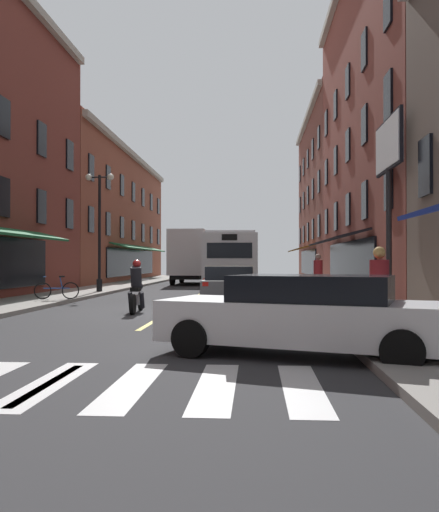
{
  "coord_description": "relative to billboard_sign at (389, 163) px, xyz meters",
  "views": [
    {
      "loc": [
        2.7,
        -16.81,
        1.6
      ],
      "look_at": [
        0.81,
        11.7,
        1.91
      ],
      "focal_mm": 37.26,
      "sensor_mm": 36.0,
      "label": 1
    }
  ],
  "objects": [
    {
      "name": "sedan_mid",
      "position": [
        -3.53,
        -8.46,
        -4.11
      ],
      "size": [
        5.06,
        3.15,
        1.37
      ],
      "color": "silver",
      "rests_on": "ground"
    },
    {
      "name": "transit_bus",
      "position": [
        -5.52,
        12.29,
        -3.2
      ],
      "size": [
        2.7,
        11.73,
        3.07
      ],
      "color": "silver",
      "rests_on": "ground"
    },
    {
      "name": "sidewalk_right",
      "position": [
        -1.15,
        -0.72,
        -4.75
      ],
      "size": [
        3.0,
        80.0,
        0.14
      ],
      "primitive_type": "cube",
      "color": "gray",
      "rests_on": "ground"
    },
    {
      "name": "lane_centre_dashes",
      "position": [
        -7.05,
        -0.97,
        -4.81
      ],
      "size": [
        0.14,
        73.9,
        0.01
      ],
      "color": "#DBCC4C",
      "rests_on": "ground"
    },
    {
      "name": "pedestrian_mid",
      "position": [
        -1.81,
        4.01,
        -3.76
      ],
      "size": [
        0.36,
        0.36,
        1.77
      ],
      "rotation": [
        0.0,
        0.0,
        1.75
      ],
      "color": "#B29947",
      "rests_on": "sidewalk_right"
    },
    {
      "name": "bicycle_mid",
      "position": [
        -12.04,
        2.65,
        -4.31
      ],
      "size": [
        1.69,
        0.51,
        0.91
      ],
      "color": "black",
      "rests_on": "sidewalk_left"
    },
    {
      "name": "motorcycle_rider",
      "position": [
        -8.06,
        -1.04,
        -4.11
      ],
      "size": [
        0.62,
        2.07,
        1.66
      ],
      "color": "black",
      "rests_on": "ground"
    },
    {
      "name": "box_truck",
      "position": [
        -8.81,
        19.99,
        -2.88
      ],
      "size": [
        2.54,
        7.43,
        3.74
      ],
      "color": "black",
      "rests_on": "ground"
    },
    {
      "name": "pedestrian_far",
      "position": [
        -2.0,
        -7.32,
        -3.78
      ],
      "size": [
        0.36,
        0.36,
        1.75
      ],
      "rotation": [
        0.0,
        0.0,
        2.63
      ],
      "color": "#66387F",
      "rests_on": "sidewalk_right"
    },
    {
      "name": "street_lamp_twin",
      "position": [
        -11.98,
        8.14,
        -1.48
      ],
      "size": [
        1.42,
        0.32,
        5.79
      ],
      "color": "black",
      "rests_on": "sidewalk_left"
    },
    {
      "name": "sedan_near",
      "position": [
        -5.26,
        2.43,
        -4.09
      ],
      "size": [
        1.99,
        4.71,
        1.42
      ],
      "color": "#515154",
      "rests_on": "ground"
    },
    {
      "name": "crosswalk_near",
      "position": [
        -7.05,
        -10.72,
        -4.81
      ],
      "size": [
        7.1,
        2.8,
        0.01
      ],
      "color": "silver",
      "rests_on": "ground"
    },
    {
      "name": "ground_plane",
      "position": [
        -7.05,
        -0.72,
        -4.87
      ],
      "size": [
        34.8,
        80.0,
        0.1
      ],
      "primitive_type": "cube",
      "color": "#333335"
    },
    {
      "name": "billboard_sign",
      "position": [
        0.0,
        0.0,
        0.0
      ],
      "size": [
        0.4,
        3.09,
        6.12
      ],
      "color": "black",
      "rests_on": "sidewalk_right"
    }
  ]
}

